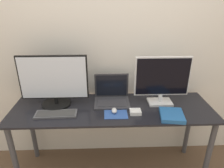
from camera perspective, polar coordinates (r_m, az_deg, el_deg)
name	(u,v)px	position (r m, az deg, el deg)	size (l,w,h in m)	color
wall_back	(111,44)	(1.96, -0.32, 11.39)	(7.00, 0.05, 2.50)	silver
desk	(112,118)	(1.87, 0.06, -9.60)	(1.81, 0.56, 0.75)	black
monitor_left	(54,82)	(1.83, -16.27, 0.54)	(0.60, 0.26, 0.47)	black
monitor_right	(162,80)	(1.84, 14.12, 1.21)	(0.50, 0.15, 0.45)	silver
laptop	(111,96)	(1.89, -0.21, -3.31)	(0.32, 0.25, 0.25)	#333338
keyboard	(56,114)	(1.77, -15.69, -8.22)	(0.35, 0.14, 0.02)	#4C4C51
mousepad	(116,114)	(1.72, 1.09, -8.49)	(0.20, 0.16, 0.00)	#2D519E
mouse	(114,111)	(1.73, 0.65, -7.58)	(0.05, 0.07, 0.04)	silver
book	(172,115)	(1.75, 16.71, -8.53)	(0.22, 0.24, 0.03)	#235B9E
power_brick	(135,112)	(1.73, 6.70, -7.92)	(0.09, 0.08, 0.03)	white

